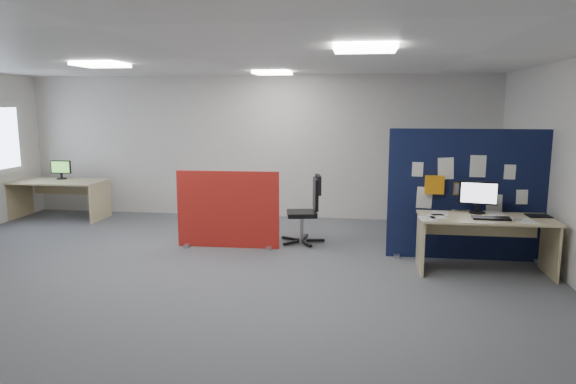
# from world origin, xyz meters

# --- Properties ---
(floor) EXTENTS (9.00, 9.00, 0.00)m
(floor) POSITION_xyz_m (0.00, 0.00, 0.00)
(floor) COLOR #585A60
(floor) RESTS_ON ground
(ceiling) EXTENTS (9.00, 7.00, 0.02)m
(ceiling) POSITION_xyz_m (0.00, 0.00, 2.70)
(ceiling) COLOR white
(ceiling) RESTS_ON wall_back
(wall_back) EXTENTS (9.00, 0.02, 2.70)m
(wall_back) POSITION_xyz_m (0.00, 3.50, 1.35)
(wall_back) COLOR silver
(wall_back) RESTS_ON floor
(wall_front) EXTENTS (9.00, 0.02, 2.70)m
(wall_front) POSITION_xyz_m (0.00, -3.50, 1.35)
(wall_front) COLOR silver
(wall_front) RESTS_ON floor
(ceiling_lights) EXTENTS (4.10, 4.10, 0.04)m
(ceiling_lights) POSITION_xyz_m (0.33, 0.67, 2.67)
(ceiling_lights) COLOR white
(ceiling_lights) RESTS_ON ceiling
(navy_divider) EXTENTS (2.20, 0.30, 1.82)m
(navy_divider) POSITION_xyz_m (3.47, 1.09, 0.91)
(navy_divider) COLOR #0E0F34
(navy_divider) RESTS_ON floor
(main_desk) EXTENTS (1.65, 0.74, 0.73)m
(main_desk) POSITION_xyz_m (3.58, 0.54, 0.55)
(main_desk) COLOR tan
(main_desk) RESTS_ON floor
(monitor_main) EXTENTS (0.48, 0.20, 0.42)m
(monitor_main) POSITION_xyz_m (3.52, 0.74, 0.97)
(monitor_main) COLOR black
(monitor_main) RESTS_ON main_desk
(keyboard) EXTENTS (0.46, 0.20, 0.02)m
(keyboard) POSITION_xyz_m (3.62, 0.39, 0.74)
(keyboard) COLOR black
(keyboard) RESTS_ON main_desk
(mouse) EXTENTS (0.11, 0.08, 0.03)m
(mouse) POSITION_xyz_m (3.92, 0.34, 0.74)
(mouse) COLOR #9B9CA0
(mouse) RESTS_ON main_desk
(paper_tray) EXTENTS (0.29, 0.24, 0.01)m
(paper_tray) POSITION_xyz_m (4.26, 0.64, 0.74)
(paper_tray) COLOR black
(paper_tray) RESTS_ON main_desk
(red_divider) EXTENTS (1.56, 0.30, 1.17)m
(red_divider) POSITION_xyz_m (0.02, 1.22, 0.57)
(red_divider) COLOR #A42015
(red_divider) RESTS_ON floor
(second_desk) EXTENTS (1.72, 0.86, 0.73)m
(second_desk) POSITION_xyz_m (-3.68, 2.80, 0.56)
(second_desk) COLOR tan
(second_desk) RESTS_ON floor
(monitor_second) EXTENTS (0.40, 0.18, 0.36)m
(monitor_second) POSITION_xyz_m (-3.72, 2.96, 0.93)
(monitor_second) COLOR black
(monitor_second) RESTS_ON second_desk
(office_chair) EXTENTS (0.70, 0.69, 1.05)m
(office_chair) POSITION_xyz_m (1.21, 1.64, 0.60)
(office_chair) COLOR black
(office_chair) RESTS_ON floor
(desk_papers) EXTENTS (1.42, 0.77, 0.00)m
(desk_papers) POSITION_xyz_m (3.32, 0.51, 0.73)
(desk_papers) COLOR white
(desk_papers) RESTS_ON main_desk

